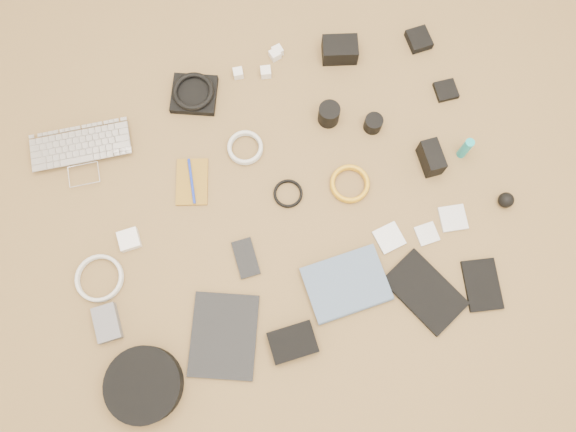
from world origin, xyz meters
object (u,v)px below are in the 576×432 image
object	(u,v)px
laptop	(83,159)
tablet	(224,336)
paperback	(357,312)
dslr_camera	(340,50)
phone	(246,258)
headphone_case	(144,385)

from	to	relation	value
laptop	tablet	xyz separation A→B (m)	(0.27, -0.69, -0.01)
laptop	paperback	size ratio (longest dim) A/B	1.34
dslr_camera	tablet	distance (m)	1.02
phone	tablet	bearing A→B (deg)	-121.19
laptop	paperback	xyz separation A→B (m)	(0.67, -0.75, -0.00)
dslr_camera	tablet	world-z (taller)	dslr_camera
dslr_camera	phone	xyz separation A→B (m)	(-0.52, -0.58, -0.03)
tablet	headphone_case	bearing A→B (deg)	-144.00
laptop	dslr_camera	bearing A→B (deg)	12.59
dslr_camera	phone	distance (m)	0.78
dslr_camera	tablet	xyz separation A→B (m)	(-0.65, -0.78, -0.03)
dslr_camera	headphone_case	world-z (taller)	dslr_camera
phone	headphone_case	xyz separation A→B (m)	(-0.39, -0.27, 0.03)
dslr_camera	phone	size ratio (longest dim) A/B	0.98
laptop	dslr_camera	distance (m)	0.93
dslr_camera	headphone_case	bearing A→B (deg)	-120.89
phone	dslr_camera	bearing A→B (deg)	50.05
headphone_case	paperback	size ratio (longest dim) A/B	0.92
dslr_camera	phone	world-z (taller)	dslr_camera
laptop	dslr_camera	xyz separation A→B (m)	(0.92, 0.09, 0.02)
phone	headphone_case	distance (m)	0.47
dslr_camera	headphone_case	size ratio (longest dim) A/B	0.53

